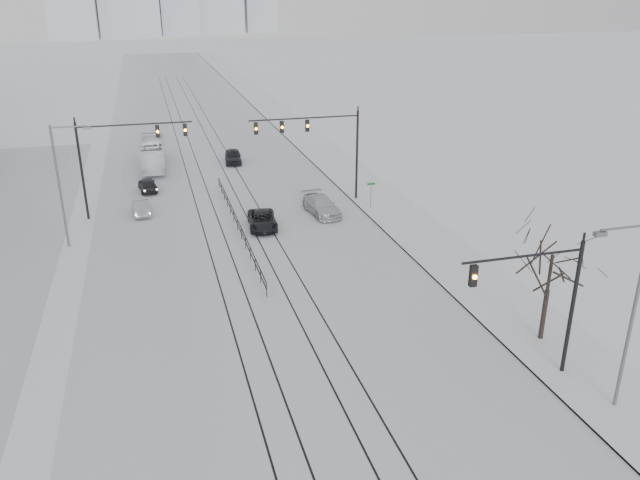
{
  "coord_description": "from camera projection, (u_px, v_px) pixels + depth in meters",
  "views": [
    {
      "loc": [
        -6.02,
        -15.94,
        17.41
      ],
      "look_at": [
        3.55,
        18.53,
        3.2
      ],
      "focal_mm": 35.0,
      "sensor_mm": 36.0,
      "label": 1
    }
  ],
  "objects": [
    {
      "name": "street_sign",
      "position": [
        371.0,
        192.0,
        53.19
      ],
      "size": [
        0.7,
        0.06,
        2.4
      ],
      "color": "#595B60",
      "rests_on": "ground"
    },
    {
      "name": "traffic_mast_nw",
      "position": [
        118.0,
        151.0,
        50.25
      ],
      "size": [
        9.1,
        0.37,
        8.0
      ],
      "color": "black",
      "rests_on": "ground"
    },
    {
      "name": "bare_tree",
      "position": [
        551.0,
        264.0,
        31.88
      ],
      "size": [
        4.4,
        4.4,
        6.1
      ],
      "color": "black",
      "rests_on": "ground"
    },
    {
      "name": "sedan_nb_far",
      "position": [
        233.0,
        156.0,
        68.25
      ],
      "size": [
        2.18,
        4.49,
        1.48
      ],
      "primitive_type": "imported",
      "rotation": [
        0.0,
        0.0,
        -0.1
      ],
      "color": "black",
      "rests_on": "ground"
    },
    {
      "name": "sedan_nb_front",
      "position": [
        262.0,
        220.0,
        49.36
      ],
      "size": [
        2.57,
        4.81,
        1.29
      ],
      "primitive_type": "imported",
      "rotation": [
        0.0,
        0.0,
        -0.1
      ],
      "color": "black",
      "rests_on": "ground"
    },
    {
      "name": "road",
      "position": [
        201.0,
        146.0,
        75.92
      ],
      "size": [
        22.0,
        260.0,
        0.02
      ],
      "primitive_type": "cube",
      "color": "silver",
      "rests_on": "ground"
    },
    {
      "name": "traffic_mast_near",
      "position": [
        545.0,
        294.0,
        28.57
      ],
      "size": [
        6.1,
        0.37,
        7.0
      ],
      "color": "black",
      "rests_on": "ground"
    },
    {
      "name": "sedan_nb_right",
      "position": [
        321.0,
        206.0,
        52.41
      ],
      "size": [
        2.61,
        5.29,
        1.48
      ],
      "primitive_type": "imported",
      "rotation": [
        0.0,
        0.0,
        0.11
      ],
      "color": "silver",
      "rests_on": "ground"
    },
    {
      "name": "street_light_east",
      "position": [
        629.0,
        306.0,
        26.12
      ],
      "size": [
        2.73,
        0.25,
        9.0
      ],
      "color": "#595B60",
      "rests_on": "ground"
    },
    {
      "name": "tram_rails",
      "position": [
        222.0,
        193.0,
        58.01
      ],
      "size": [
        5.3,
        180.0,
        0.01
      ],
      "color": "black",
      "rests_on": "ground"
    },
    {
      "name": "box_truck",
      "position": [
        153.0,
        154.0,
        66.36
      ],
      "size": [
        2.71,
        10.44,
        2.89
      ],
      "primitive_type": "imported",
      "rotation": [
        0.0,
        0.0,
        3.11
      ],
      "color": "white",
      "rests_on": "ground"
    },
    {
      "name": "sidewalk_east",
      "position": [
        308.0,
        139.0,
        79.25
      ],
      "size": [
        5.0,
        260.0,
        0.16
      ],
      "primitive_type": "cube",
      "color": "silver",
      "rests_on": "ground"
    },
    {
      "name": "curb",
      "position": [
        289.0,
        140.0,
        78.65
      ],
      "size": [
        0.1,
        260.0,
        0.12
      ],
      "primitive_type": "cube",
      "color": "gray",
      "rests_on": "ground"
    },
    {
      "name": "sedan_sb_inner",
      "position": [
        148.0,
        185.0,
        58.51
      ],
      "size": [
        1.93,
        3.92,
        1.29
      ],
      "primitive_type": "imported",
      "rotation": [
        0.0,
        0.0,
        3.25
      ],
      "color": "black",
      "rests_on": "ground"
    },
    {
      "name": "sedan_sb_outer",
      "position": [
        141.0,
        207.0,
        52.42
      ],
      "size": [
        1.59,
        3.87,
        1.25
      ],
      "primitive_type": "imported",
      "rotation": [
        0.0,
        0.0,
        3.21
      ],
      "color": "#909497",
      "rests_on": "ground"
    },
    {
      "name": "median_fence",
      "position": [
        237.0,
        224.0,
        48.87
      ],
      "size": [
        0.06,
        24.0,
        1.0
      ],
      "color": "black",
      "rests_on": "ground"
    },
    {
      "name": "traffic_mast_ne",
      "position": [
        320.0,
        139.0,
        53.43
      ],
      "size": [
        9.6,
        0.37,
        8.0
      ],
      "color": "black",
      "rests_on": "ground"
    },
    {
      "name": "street_light_west",
      "position": [
        63.0,
        178.0,
        44.11
      ],
      "size": [
        2.73,
        0.25,
        9.0
      ],
      "color": "#595B60",
      "rests_on": "ground"
    }
  ]
}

